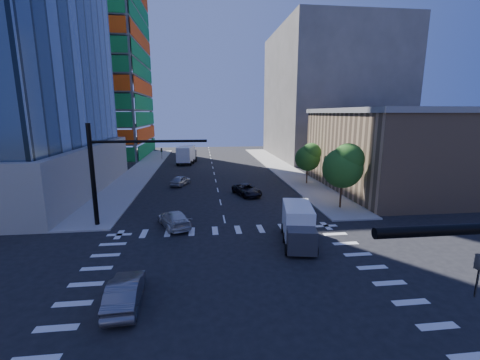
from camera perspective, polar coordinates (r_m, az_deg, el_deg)
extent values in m
plane|color=black|center=(20.07, -0.31, -17.96)|extent=(160.00, 160.00, 0.00)
cube|color=silver|center=(20.07, -0.31, -17.95)|extent=(20.00, 20.00, 0.01)
cube|color=#9C9994|center=(59.93, 7.26, 2.20)|extent=(5.00, 60.00, 0.15)
cube|color=#9C9994|center=(59.11, -16.98, 1.64)|extent=(5.00, 60.00, 0.15)
cube|color=#18883C|center=(81.67, -17.03, 21.56)|extent=(0.12, 24.00, 49.00)
cube|color=#F24A0E|center=(72.90, -29.45, 21.86)|extent=(24.00, 0.12, 49.00)
cube|color=#987858|center=(47.93, 27.57, 4.51)|extent=(20.00, 22.00, 10.00)
cube|color=slate|center=(47.67, 28.18, 10.83)|extent=(20.50, 22.50, 0.60)
cube|color=#595550|center=(78.00, 15.50, 14.34)|extent=(24.00, 30.00, 28.00)
imported|color=black|center=(9.04, 36.53, -13.51)|extent=(0.16, 0.20, 1.00)
cylinder|color=black|center=(30.81, -24.72, 0.77)|extent=(0.40, 0.40, 9.00)
cylinder|color=black|center=(29.27, -15.81, 6.62)|extent=(10.00, 0.24, 0.24)
imported|color=black|center=(29.24, -13.75, 4.56)|extent=(0.16, 0.20, 1.00)
cylinder|color=#382316|center=(35.57, 17.45, -2.88)|extent=(0.20, 0.20, 2.27)
sphere|color=#1C5015|center=(34.94, 17.76, 2.02)|extent=(4.16, 4.16, 4.16)
sphere|color=#367326|center=(34.70, 18.66, 3.53)|extent=(3.25, 3.25, 3.25)
cylinder|color=#382316|center=(46.61, 11.79, 0.59)|extent=(0.20, 0.20, 1.92)
sphere|color=#1C5015|center=(46.19, 11.93, 3.77)|extent=(3.52, 3.52, 3.52)
sphere|color=#367326|center=(45.93, 12.57, 4.74)|extent=(2.75, 2.75, 2.75)
imported|color=black|center=(39.58, 1.23, -1.77)|extent=(3.70, 5.37, 1.36)
imported|color=#BDBDBD|center=(29.36, -11.66, -6.81)|extent=(3.68, 5.36, 1.44)
imported|color=#A4A6AB|center=(45.80, -10.55, -0.07)|extent=(3.06, 4.50, 1.42)
imported|color=#58575D|center=(18.86, -19.73, -18.21)|extent=(1.81, 4.61, 1.50)
cube|color=white|center=(25.21, 10.40, -7.55)|extent=(2.94, 4.79, 2.32)
cube|color=#38383F|center=(25.40, 10.35, -8.79)|extent=(2.32, 1.96, 1.70)
cube|color=silver|center=(65.45, -9.39, 4.73)|extent=(3.53, 5.88, 2.87)
cube|color=#38383F|center=(65.54, -9.37, 4.10)|extent=(2.83, 2.38, 2.10)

